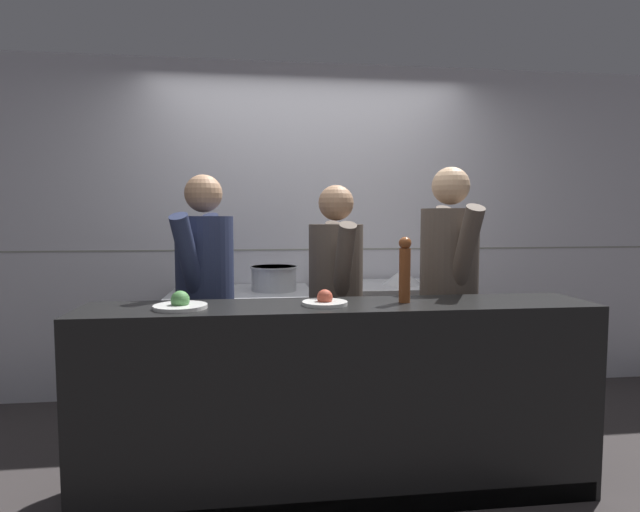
{
  "coord_description": "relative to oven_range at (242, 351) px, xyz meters",
  "views": [
    {
      "loc": [
        -0.4,
        -2.58,
        1.4
      ],
      "look_at": [
        0.0,
        0.65,
        1.15
      ],
      "focal_mm": 28.0,
      "sensor_mm": 36.0,
      "label": 1
    }
  ],
  "objects": [
    {
      "name": "ground_plane",
      "position": [
        0.52,
        -0.97,
        -0.44
      ],
      "size": [
        14.0,
        14.0,
        0.0
      ],
      "primitive_type": "plane",
      "color": "#383333"
    },
    {
      "name": "wall_back_tiled",
      "position": [
        0.52,
        0.4,
        0.86
      ],
      "size": [
        8.0,
        0.06,
        2.6
      ],
      "color": "silver",
      "rests_on": "ground_plane"
    },
    {
      "name": "oven_range",
      "position": [
        0.0,
        0.0,
        0.0
      ],
      "size": [
        0.98,
        0.71,
        0.88
      ],
      "color": "#232326",
      "rests_on": "ground_plane"
    },
    {
      "name": "prep_counter",
      "position": [
        1.05,
        -0.0,
        0.01
      ],
      "size": [
        0.98,
        0.65,
        0.91
      ],
      "color": "#B7BABF",
      "rests_on": "ground_plane"
    },
    {
      "name": "pass_counter",
      "position": [
        0.53,
        -1.15,
        0.04
      ],
      "size": [
        2.53,
        0.45,
        0.98
      ],
      "color": "black",
      "rests_on": "ground_plane"
    },
    {
      "name": "stock_pot",
      "position": [
        -0.28,
        0.06,
        0.52
      ],
      "size": [
        0.34,
        0.34,
        0.15
      ],
      "color": "#2D2D33",
      "rests_on": "oven_range"
    },
    {
      "name": "sauce_pot",
      "position": [
        0.23,
        -0.01,
        0.53
      ],
      "size": [
        0.34,
        0.34,
        0.17
      ],
      "color": "#B7BABF",
      "rests_on": "oven_range"
    },
    {
      "name": "mixing_bowl_steel",
      "position": [
        1.17,
        -0.02,
        0.52
      ],
      "size": [
        0.3,
        0.3,
        0.11
      ],
      "color": "#B7BABF",
      "rests_on": "prep_counter"
    },
    {
      "name": "plated_dish_main",
      "position": [
        -0.25,
        -1.18,
        0.55
      ],
      "size": [
        0.25,
        0.25,
        0.09
      ],
      "color": "white",
      "rests_on": "pass_counter"
    },
    {
      "name": "plated_dish_appetiser",
      "position": [
        0.44,
        -1.17,
        0.55
      ],
      "size": [
        0.22,
        0.22,
        0.08
      ],
      "color": "white",
      "rests_on": "pass_counter"
    },
    {
      "name": "pepper_mill",
      "position": [
        0.85,
        -1.14,
        0.7
      ],
      "size": [
        0.06,
        0.06,
        0.33
      ],
      "color": "brown",
      "rests_on": "pass_counter"
    },
    {
      "name": "chef_head_cook",
      "position": [
        -0.19,
        -0.6,
        0.48
      ],
      "size": [
        0.42,
        0.71,
        1.65
      ],
      "rotation": [
        0.0,
        0.0,
        -0.32
      ],
      "color": "black",
      "rests_on": "ground_plane"
    },
    {
      "name": "chef_sous",
      "position": [
        0.58,
        -0.62,
        0.44
      ],
      "size": [
        0.34,
        0.7,
        1.59
      ],
      "rotation": [
        0.0,
        0.0,
        0.06
      ],
      "color": "black",
      "rests_on": "ground_plane"
    },
    {
      "name": "chef_line",
      "position": [
        1.26,
        -0.68,
        0.5
      ],
      "size": [
        0.36,
        0.74,
        1.7
      ],
      "rotation": [
        0.0,
        0.0,
        0.04
      ],
      "color": "black",
      "rests_on": "ground_plane"
    }
  ]
}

